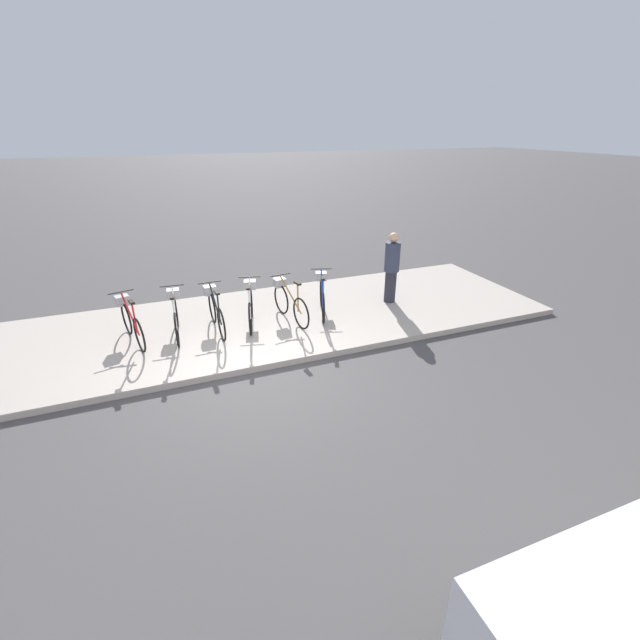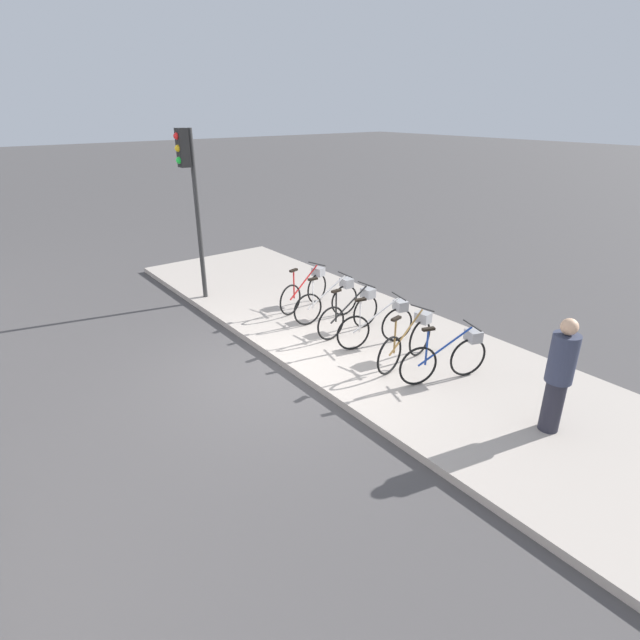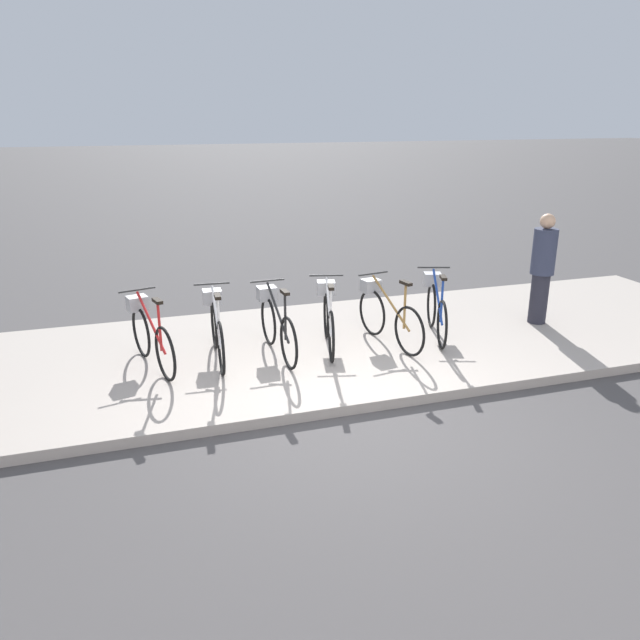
% 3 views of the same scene
% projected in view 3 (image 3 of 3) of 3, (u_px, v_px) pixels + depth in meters
% --- Properties ---
extents(ground_plane, '(120.00, 120.00, 0.00)m').
position_uv_depth(ground_plane, '(348.00, 416.00, 6.70)').
color(ground_plane, '#423F3F').
extents(sidewalk, '(13.72, 3.70, 0.12)m').
position_uv_depth(sidewalk, '(300.00, 351.00, 8.35)').
color(sidewalk, '#9E9389').
rests_on(sidewalk, ground_plane).
extents(parked_bicycle_0, '(0.56, 1.51, 0.96)m').
position_uv_depth(parked_bicycle_0, '(149.00, 333.00, 7.61)').
color(parked_bicycle_0, black).
rests_on(parked_bicycle_0, sidewalk).
extents(parked_bicycle_1, '(0.46, 1.55, 0.96)m').
position_uv_depth(parked_bicycle_1, '(216.00, 326.00, 7.84)').
color(parked_bicycle_1, black).
rests_on(parked_bicycle_1, sidewalk).
extents(parked_bicycle_2, '(0.46, 1.55, 0.96)m').
position_uv_depth(parked_bicycle_2, '(276.00, 322.00, 8.00)').
color(parked_bicycle_2, black).
rests_on(parked_bicycle_2, sidewalk).
extents(parked_bicycle_3, '(0.54, 1.51, 0.96)m').
position_uv_depth(parked_bicycle_3, '(328.00, 316.00, 8.24)').
color(parked_bicycle_3, black).
rests_on(parked_bicycle_3, sidewalk).
extents(parked_bicycle_4, '(0.46, 1.54, 0.96)m').
position_uv_depth(parked_bicycle_4, '(386.00, 312.00, 8.38)').
color(parked_bicycle_4, black).
rests_on(parked_bicycle_4, sidewalk).
extents(parked_bicycle_5, '(0.63, 1.48, 0.96)m').
position_uv_depth(parked_bicycle_5, '(436.00, 305.00, 8.68)').
color(parked_bicycle_5, black).
rests_on(parked_bicycle_5, sidewalk).
extents(pedestrian, '(0.34, 0.34, 1.62)m').
position_uv_depth(pedestrian, '(542.00, 267.00, 9.05)').
color(pedestrian, '#23232D').
rests_on(pedestrian, sidewalk).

